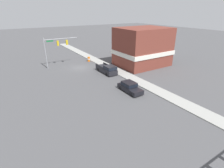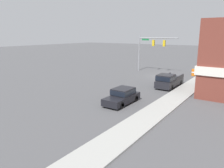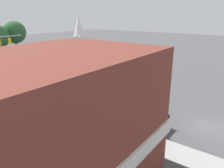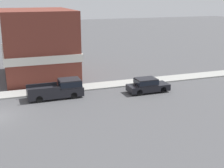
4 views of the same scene
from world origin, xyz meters
name	(u,v)px [view 4 (image 4 of 4)]	position (x,y,z in m)	size (l,w,h in m)	color
car_lead	(147,85)	(-1.94, 15.31, 0.79)	(1.82, 4.40, 1.52)	black
pickup_truck_parked	(60,89)	(-3.32, 6.33, 0.89)	(1.95, 5.46, 1.81)	black
corner_brick_building	(38,44)	(-12.89, 5.52, 4.01)	(11.29, 8.60, 8.24)	brown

